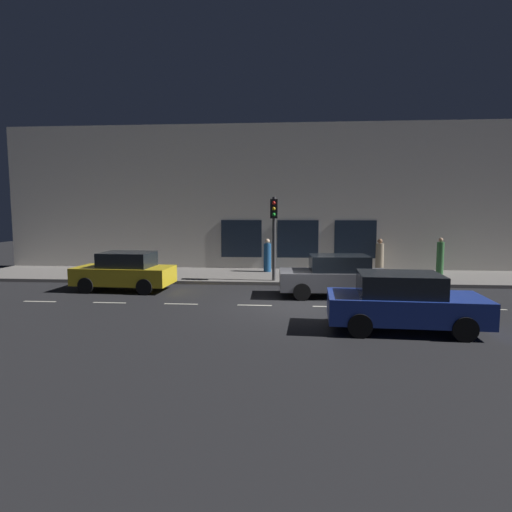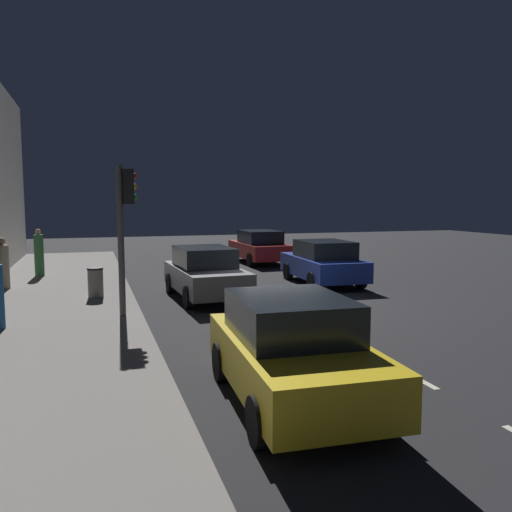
# 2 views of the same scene
# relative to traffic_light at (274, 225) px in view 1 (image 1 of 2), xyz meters

# --- Properties ---
(ground_plane) EXTENTS (60.00, 60.00, 0.00)m
(ground_plane) POSITION_rel_traffic_light_xyz_m (-4.38, -1.11, -2.64)
(ground_plane) COLOR #232326
(sidewalk) EXTENTS (4.50, 32.00, 0.15)m
(sidewalk) POSITION_rel_traffic_light_xyz_m (1.87, -1.11, -2.57)
(sidewalk) COLOR gray
(sidewalk) RESTS_ON ground
(building_facade) EXTENTS (0.65, 32.00, 7.83)m
(building_facade) POSITION_rel_traffic_light_xyz_m (4.41, -1.11, 1.27)
(building_facade) COLOR beige
(building_facade) RESTS_ON ground
(lane_centre_line) EXTENTS (0.12, 27.20, 0.01)m
(lane_centre_line) POSITION_rel_traffic_light_xyz_m (-4.38, -2.11, -2.64)
(lane_centre_line) COLOR beige
(lane_centre_line) RESTS_ON ground
(traffic_light) EXTENTS (0.50, 0.32, 3.71)m
(traffic_light) POSITION_rel_traffic_light_xyz_m (0.00, 0.00, 0.00)
(traffic_light) COLOR #424244
(traffic_light) RESTS_ON sidewalk
(parked_car_1) EXTENTS (2.04, 4.24, 1.58)m
(parked_car_1) POSITION_rel_traffic_light_xyz_m (-2.52, -2.46, -1.85)
(parked_car_1) COLOR slate
(parked_car_1) RESTS_ON ground
(parked_car_2) EXTENTS (2.07, 3.99, 1.58)m
(parked_car_2) POSITION_rel_traffic_light_xyz_m (-1.99, 6.02, -1.85)
(parked_car_2) COLOR gold
(parked_car_2) RESTS_ON ground
(parked_car_3) EXTENTS (2.14, 4.24, 1.58)m
(parked_car_3) POSITION_rel_traffic_light_xyz_m (-7.16, -3.83, -1.85)
(parked_car_3) COLOR #1E389E
(parked_car_3) RESTS_ON ground
(pedestrian_0) EXTENTS (0.48, 0.48, 1.80)m
(pedestrian_0) POSITION_rel_traffic_light_xyz_m (2.70, -8.06, -1.66)
(pedestrian_0) COLOR #336B38
(pedestrian_0) RESTS_ON sidewalk
(pedestrian_1) EXTENTS (0.40, 0.40, 1.69)m
(pedestrian_1) POSITION_rel_traffic_light_xyz_m (2.88, 0.44, -1.71)
(pedestrian_1) COLOR #1E5189
(pedestrian_1) RESTS_ON sidewalk
(pedestrian_2) EXTENTS (0.56, 0.56, 1.67)m
(pedestrian_2) POSITION_rel_traffic_light_xyz_m (3.56, -5.32, -1.73)
(pedestrian_2) COLOR gray
(pedestrian_2) RESTS_ON sidewalk
(trash_bin) EXTENTS (0.46, 0.46, 0.89)m
(trash_bin) POSITION_rel_traffic_light_xyz_m (0.71, -2.83, -2.04)
(trash_bin) COLOR slate
(trash_bin) RESTS_ON sidewalk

